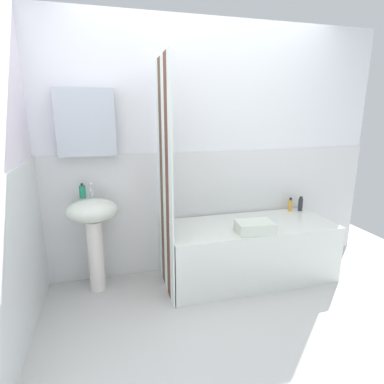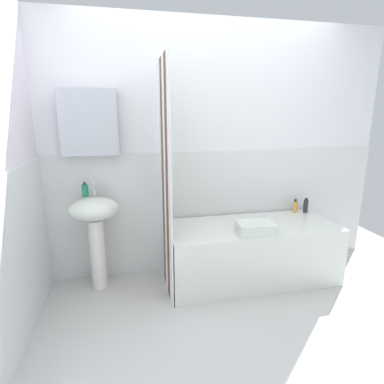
# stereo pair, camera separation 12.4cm
# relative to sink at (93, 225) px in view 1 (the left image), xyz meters

# --- Properties ---
(ground_plane) EXTENTS (4.80, 5.60, 0.04)m
(ground_plane) POSITION_rel_sink_xyz_m (1.09, -1.03, -0.64)
(ground_plane) COLOR beige
(wall_back_tiled) EXTENTS (3.60, 0.18, 2.40)m
(wall_back_tiled) POSITION_rel_sink_xyz_m (1.02, 0.23, 0.51)
(wall_back_tiled) COLOR white
(wall_back_tiled) RESTS_ON ground_plane
(sink) EXTENTS (0.44, 0.34, 0.85)m
(sink) POSITION_rel_sink_xyz_m (0.00, 0.00, 0.00)
(sink) COLOR white
(sink) RESTS_ON ground_plane
(faucet) EXTENTS (0.03, 0.12, 0.12)m
(faucet) POSITION_rel_sink_xyz_m (0.00, 0.08, 0.29)
(faucet) COLOR silver
(faucet) RESTS_ON sink
(soap_dispenser) EXTENTS (0.05, 0.05, 0.13)m
(soap_dispenser) POSITION_rel_sink_xyz_m (-0.07, 0.07, 0.28)
(soap_dispenser) COLOR #1A7D56
(soap_dispenser) RESTS_ON sink
(bathtub) EXTENTS (1.58, 0.66, 0.55)m
(bathtub) POSITION_rel_sink_xyz_m (1.42, -0.14, -0.35)
(bathtub) COLOR silver
(bathtub) RESTS_ON ground_plane
(shower_curtain) EXTENTS (0.01, 0.66, 2.00)m
(shower_curtain) POSITION_rel_sink_xyz_m (0.61, -0.14, 0.38)
(shower_curtain) COLOR white
(shower_curtain) RESTS_ON ground_plane
(lotion_bottle) EXTENTS (0.05, 0.05, 0.15)m
(lotion_bottle) POSITION_rel_sink_xyz_m (2.11, 0.09, -0.01)
(lotion_bottle) COLOR #2C2E33
(lotion_bottle) RESTS_ON bathtub
(body_wash_bottle) EXTENTS (0.04, 0.04, 0.15)m
(body_wash_bottle) POSITION_rel_sink_xyz_m (2.00, 0.11, -0.01)
(body_wash_bottle) COLOR gold
(body_wash_bottle) RESTS_ON bathtub
(towel_folded) EXTENTS (0.33, 0.24, 0.10)m
(towel_folded) POSITION_rel_sink_xyz_m (1.36, -0.35, -0.03)
(towel_folded) COLOR silver
(towel_folded) RESTS_ON bathtub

